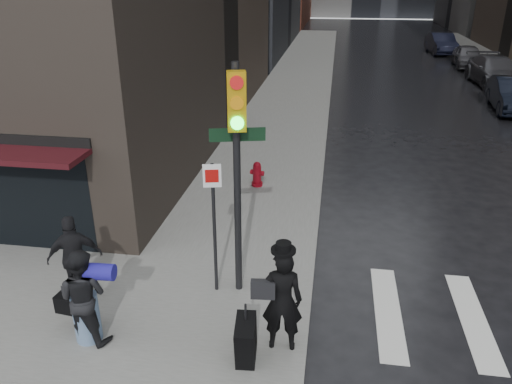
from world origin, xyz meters
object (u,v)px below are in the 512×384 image
at_px(parked_car_3, 495,71).
at_px(parked_car_4, 468,56).
at_px(fire_hydrant, 257,175).
at_px(parked_car_5, 441,44).
at_px(man_greycoat, 75,257).
at_px(man_overcoat, 275,307).
at_px(man_jeans, 83,296).
at_px(traffic_light, 235,154).

distance_m(parked_car_3, parked_car_4, 6.26).
height_order(fire_hydrant, parked_car_5, parked_car_5).
bearing_deg(parked_car_5, man_greycoat, -113.42).
xyz_separation_m(man_overcoat, parked_car_3, (10.02, 24.77, -0.20)).
height_order(parked_car_3, parked_car_5, parked_car_3).
distance_m(parked_car_3, parked_car_5, 12.55).
bearing_deg(man_overcoat, parked_car_4, -112.16).
relative_size(parked_car_4, parked_car_5, 0.89).
bearing_deg(man_overcoat, man_greycoat, -17.91).
xyz_separation_m(fire_hydrant, parked_car_3, (11.43, 17.67, 0.33)).
distance_m(man_jeans, fire_hydrant, 7.58).
relative_size(traffic_light, parked_car_4, 1.04).
relative_size(fire_hydrant, parked_car_3, 0.14).
xyz_separation_m(fire_hydrant, parked_car_4, (11.27, 23.93, 0.26)).
distance_m(traffic_light, parked_car_4, 31.46).
bearing_deg(parked_car_4, man_greycoat, -111.09).
relative_size(fire_hydrant, parked_car_5, 0.15).
bearing_deg(fire_hydrant, man_greycoat, -113.21).
relative_size(parked_car_3, parked_car_5, 1.14).
height_order(man_overcoat, parked_car_4, man_overcoat).
bearing_deg(parked_car_4, man_jeans, -109.07).
relative_size(man_jeans, parked_car_5, 0.36).
distance_m(man_jeans, parked_car_3, 28.31).
height_order(man_overcoat, man_jeans, man_overcoat).
distance_m(man_overcoat, parked_car_5, 38.40).
height_order(man_jeans, parked_car_5, man_jeans).
bearing_deg(man_overcoat, parked_car_3, -116.55).
relative_size(traffic_light, parked_car_5, 0.92).
relative_size(man_jeans, man_greycoat, 1.01).
xyz_separation_m(man_jeans, parked_car_3, (13.30, 24.99, -0.22)).
relative_size(man_overcoat, parked_car_4, 0.48).
height_order(parked_car_4, parked_car_5, parked_car_5).
distance_m(man_greycoat, parked_car_5, 38.65).
relative_size(man_overcoat, traffic_light, 0.46).
bearing_deg(traffic_light, man_jeans, -156.12).
bearing_deg(parked_car_3, man_jeans, -121.14).
xyz_separation_m(parked_car_3, parked_car_4, (-0.15, 6.26, -0.07)).
height_order(man_greycoat, parked_car_3, man_greycoat).
bearing_deg(parked_car_4, parked_car_5, 100.21).
bearing_deg(parked_car_5, parked_car_3, -89.50).
relative_size(man_greycoat, parked_car_3, 0.31).
height_order(man_overcoat, parked_car_3, man_overcoat).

